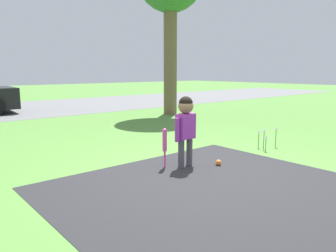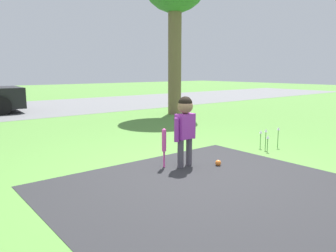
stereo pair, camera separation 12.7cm
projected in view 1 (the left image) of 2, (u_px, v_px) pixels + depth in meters
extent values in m
plane|color=#518438|center=(199.00, 171.00, 4.67)|extent=(60.00, 60.00, 0.00)
cube|color=slate|center=(9.00, 110.00, 11.95)|extent=(40.00, 6.00, 0.01)
cylinder|color=#4C4751|center=(181.00, 153.00, 4.81)|extent=(0.09, 0.09, 0.43)
cylinder|color=#4C4751|center=(189.00, 151.00, 4.94)|extent=(0.09, 0.09, 0.43)
cube|color=purple|center=(186.00, 126.00, 4.81)|extent=(0.30, 0.19, 0.37)
cylinder|color=purple|center=(177.00, 130.00, 4.69)|extent=(0.07, 0.07, 0.35)
cylinder|color=purple|center=(193.00, 127.00, 4.94)|extent=(0.07, 0.07, 0.35)
sphere|color=#997051|center=(186.00, 106.00, 4.76)|extent=(0.22, 0.22, 0.22)
sphere|color=black|center=(186.00, 103.00, 4.75)|extent=(0.21, 0.21, 0.21)
sphere|color=#E54CA5|center=(165.00, 166.00, 4.84)|extent=(0.04, 0.04, 0.04)
cylinder|color=#E54CA5|center=(165.00, 159.00, 4.82)|extent=(0.03, 0.03, 0.25)
cylinder|color=#E54CA5|center=(165.00, 141.00, 4.78)|extent=(0.06, 0.06, 0.31)
sphere|color=#E54CA5|center=(165.00, 131.00, 4.75)|extent=(0.06, 0.06, 0.06)
sphere|color=orange|center=(218.00, 163.00, 4.95)|extent=(0.09, 0.09, 0.09)
cylinder|color=brown|center=(170.00, 57.00, 10.51)|extent=(0.43, 0.43, 3.68)
cylinder|color=#38702D|center=(264.00, 140.00, 5.97)|extent=(0.01, 0.01, 0.32)
cone|color=silver|center=(264.00, 130.00, 5.93)|extent=(0.06, 0.06, 0.06)
cylinder|color=#38702D|center=(259.00, 140.00, 6.09)|extent=(0.01, 0.01, 0.28)
cone|color=silver|center=(259.00, 131.00, 6.06)|extent=(0.06, 0.06, 0.06)
cylinder|color=#38702D|center=(266.00, 145.00, 5.82)|extent=(0.01, 0.01, 0.24)
cone|color=silver|center=(266.00, 136.00, 5.79)|extent=(0.06, 0.06, 0.06)
cylinder|color=#38702D|center=(276.00, 138.00, 6.14)|extent=(0.01, 0.01, 0.33)
cone|color=silver|center=(276.00, 128.00, 6.11)|extent=(0.06, 0.06, 0.06)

